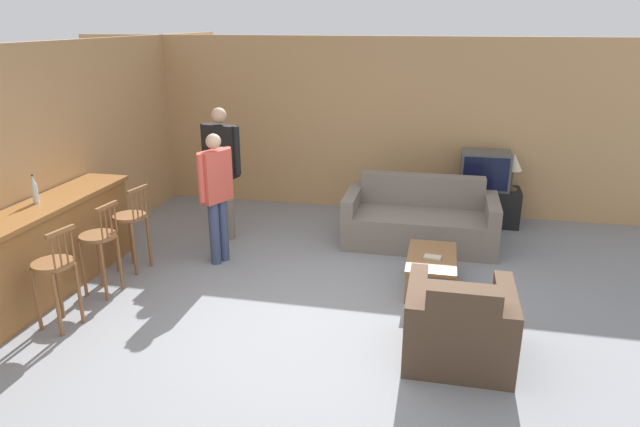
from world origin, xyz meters
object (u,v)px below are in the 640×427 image
bar_chair_far (131,224)px  bottle (35,190)px  armchair_near (459,327)px  couch_far (420,221)px  coffee_table (432,261)px  table_lamp (514,163)px  bar_chair_near (55,273)px  tv_unit (482,206)px  person_by_counter (216,191)px  book_on_table (433,257)px  person_by_window (222,166)px  bar_chair_mid (100,244)px  tv (485,170)px

bar_chair_far → bottle: bearing=-135.3°
bottle → armchair_near: bearing=-6.0°
couch_far → bar_chair_far: bearing=-154.3°
coffee_table → table_lamp: bearing=66.0°
bar_chair_far → bottle: 1.10m
bar_chair_near → bar_chair_far: 1.38m
bar_chair_near → tv_unit: bar_chair_near is taller
bar_chair_near → table_lamp: (4.48, 3.92, 0.34)m
tv_unit → person_by_counter: person_by_counter is taller
bar_chair_far → coffee_table: bar_chair_far is taller
bar_chair_far → book_on_table: bar_chair_far is taller
person_by_counter → person_by_window: bearing=106.8°
bar_chair_near → armchair_near: bearing=3.9°
armchair_near → coffee_table: 1.39m
bar_chair_near → tv_unit: 5.68m
bar_chair_near → table_lamp: 5.96m
table_lamp → bar_chair_far: bearing=-150.4°
book_on_table → person_by_counter: person_by_counter is taller
bar_chair_mid → person_by_window: (0.66, 1.86, 0.43)m
book_on_table → bar_chair_far: bearing=-177.1°
bar_chair_far → tv_unit: bearing=31.9°
book_on_table → person_by_counter: size_ratio=0.12×
bar_chair_mid → tv_unit: bar_chair_mid is taller
coffee_table → tv: size_ratio=1.38×
armchair_near → bottle: 4.49m
couch_far → tv_unit: 1.29m
armchair_near → tv_unit: (0.38, 3.67, -0.04)m
couch_far → table_lamp: table_lamp is taller
couch_far → coffee_table: bearing=-81.8°
bar_chair_far → person_by_window: 1.45m
bar_chair_far → armchair_near: size_ratio=1.13×
armchair_near → person_by_window: (-3.06, 2.34, 0.69)m
couch_far → book_on_table: 1.41m
armchair_near → person_by_window: size_ratio=0.52×
person_by_window → tv: bearing=21.2°
person_by_counter → couch_far: bearing=25.8°
coffee_table → person_by_window: size_ratio=0.53×
bar_chair_near → tv_unit: bearing=43.8°
armchair_near → coffee_table: size_ratio=0.97×
bar_chair_mid → tv: (4.10, 3.19, 0.23)m
bar_chair_near → bottle: size_ratio=3.33×
bar_chair_far → table_lamp: size_ratio=1.96×
bar_chair_near → person_by_counter: person_by_counter is taller
table_lamp → person_by_counter: person_by_counter is taller
bar_chair_near → book_on_table: 3.79m
bar_chair_mid → couch_far: (3.26, 2.21, -0.27)m
tv → bottle: (-4.77, -3.20, 0.33)m
tv → table_lamp: 0.40m
bar_chair_mid → coffee_table: bar_chair_mid is taller
bar_chair_near → person_by_counter: size_ratio=0.65×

